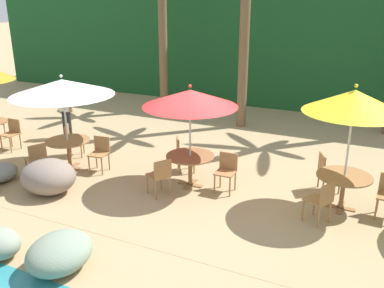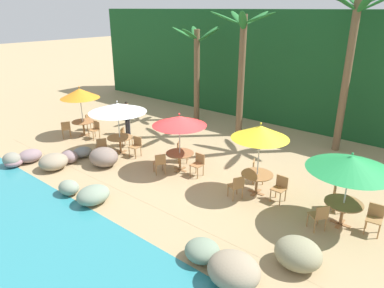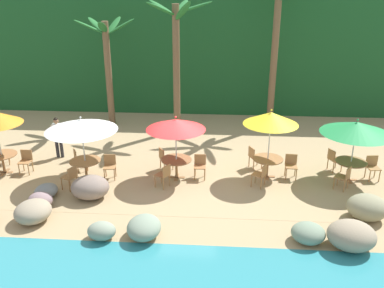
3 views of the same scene
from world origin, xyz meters
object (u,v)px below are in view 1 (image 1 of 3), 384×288
object	(u,v)px
chair_white_inland	(72,138)
chair_yellow_inland	(326,169)
chair_red_left	(160,175)
umbrella_red	(190,98)
umbrella_yellow	(354,101)
chair_white_seaward	(100,151)
chair_white_left	(37,158)
waiter_in_white	(65,107)
chair_orange_seaward	(12,132)
palm_tree_second	(246,5)
umbrella_white	(62,87)
dining_table_red	(190,161)
chair_yellow_left	(322,199)
chair_red_inland	(182,152)
dining_table_white	(68,145)
dining_table_yellow	(344,181)
chair_red_seaward	(227,169)
palm_tree_nearest	(162,20)

from	to	relation	value
chair_white_inland	chair_yellow_inland	world-z (taller)	same
chair_red_left	chair_yellow_inland	distance (m)	3.67
umbrella_red	umbrella_yellow	world-z (taller)	umbrella_yellow
chair_white_seaward	chair_white_left	size ratio (longest dim) A/B	1.00
waiter_in_white	chair_orange_seaward	bearing A→B (deg)	-115.50
chair_white_left	palm_tree_second	size ratio (longest dim) A/B	0.15
umbrella_white	chair_white_seaward	xyz separation A→B (m)	(0.83, 0.20, -1.57)
palm_tree_second	chair_red_left	bearing A→B (deg)	-88.56
umbrella_red	umbrella_yellow	distance (m)	3.31
chair_red_left	dining_table_red	bearing A→B (deg)	66.53
umbrella_red	umbrella_white	bearing A→B (deg)	-173.93
chair_white_inland	chair_yellow_left	xyz separation A→B (m)	(6.73, -0.86, 0.00)
chair_orange_seaward	umbrella_yellow	world-z (taller)	umbrella_yellow
umbrella_white	chair_white_seaward	size ratio (longest dim) A/B	2.87
chair_orange_seaward	chair_yellow_inland	xyz separation A→B (m)	(8.49, 0.96, 0.00)
chair_red_inland	dining_table_white	bearing A→B (deg)	-159.48
dining_table_white	dining_table_yellow	size ratio (longest dim) A/B	1.00
chair_red_seaward	umbrella_yellow	bearing A→B (deg)	4.59
chair_white_seaward	chair_red_left	bearing A→B (deg)	-17.16
waiter_in_white	chair_white_inland	bearing A→B (deg)	-44.73
umbrella_red	dining_table_white	bearing A→B (deg)	-173.93
chair_white_seaward	dining_table_yellow	xyz separation A→B (m)	(5.70, 0.44, 0.10)
chair_red_seaward	palm_tree_second	bearing A→B (deg)	105.13
umbrella_white	umbrella_yellow	size ratio (longest dim) A/B	0.96
dining_table_white	chair_yellow_left	size ratio (longest dim) A/B	1.26
chair_white_left	umbrella_red	distance (m)	4.00
umbrella_red	palm_tree_second	bearing A→B (deg)	95.52
chair_white_seaward	dining_table_yellow	distance (m)	5.72
dining_table_red	chair_red_inland	bearing A→B (deg)	128.55
chair_white_inland	umbrella_red	xyz separation A→B (m)	(3.74, -0.35, 1.55)
chair_red_seaward	chair_orange_seaward	bearing A→B (deg)	-179.73
chair_red_left	dining_table_yellow	world-z (taller)	chair_red_left
chair_red_left	waiter_in_white	xyz separation A→B (m)	(-4.60, 2.33, 0.47)
dining_table_white	chair_orange_seaward	bearing A→B (deg)	170.19
chair_yellow_left	waiter_in_white	size ratio (longest dim) A/B	0.51
chair_white_seaward	waiter_in_white	bearing A→B (deg)	146.29
dining_table_white	chair_yellow_left	world-z (taller)	chair_yellow_left
umbrella_yellow	dining_table_white	bearing A→B (deg)	-174.39
umbrella_white	palm_tree_nearest	xyz separation A→B (m)	(-0.65, 6.17, 1.28)
chair_yellow_left	chair_red_left	bearing A→B (deg)	-175.21
umbrella_white	chair_red_inland	distance (m)	3.29
umbrella_yellow	chair_yellow_left	size ratio (longest dim) A/B	2.98
chair_red_inland	waiter_in_white	world-z (taller)	waiter_in_white
chair_white_seaward	dining_table_yellow	bearing A→B (deg)	4.45
chair_white_left	chair_red_left	size ratio (longest dim) A/B	1.00
dining_table_yellow	chair_yellow_left	world-z (taller)	chair_yellow_left
chair_red_left	dining_table_yellow	distance (m)	3.79
chair_yellow_inland	chair_yellow_left	xyz separation A→B (m)	(0.14, -1.53, 0.00)
umbrella_red	chair_red_seaward	distance (m)	1.77
chair_white_left	chair_yellow_inland	distance (m)	6.72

